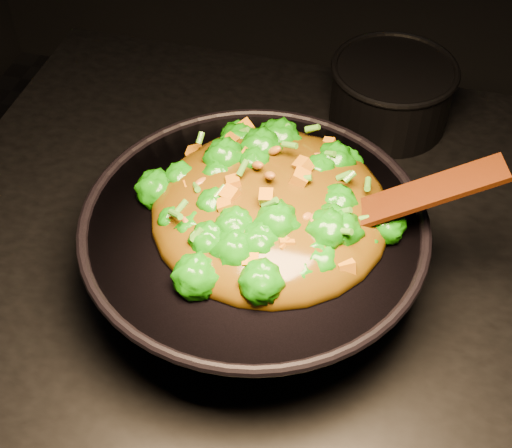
% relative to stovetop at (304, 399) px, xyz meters
% --- Properties ---
extents(stovetop, '(1.20, 0.90, 0.90)m').
position_rel_stovetop_xyz_m(stovetop, '(0.00, 0.00, 0.00)').
color(stovetop, black).
rests_on(stovetop, ground).
extents(wok, '(0.48, 0.48, 0.12)m').
position_rel_stovetop_xyz_m(wok, '(-0.08, -0.08, 0.51)').
color(wok, black).
rests_on(wok, stovetop).
extents(stir_fry, '(0.40, 0.40, 0.11)m').
position_rel_stovetop_xyz_m(stir_fry, '(-0.06, -0.06, 0.63)').
color(stir_fry, '#177508').
rests_on(stir_fry, wok).
extents(spatula, '(0.27, 0.13, 0.12)m').
position_rel_stovetop_xyz_m(spatula, '(0.09, -0.05, 0.62)').
color(spatula, '#331305').
rests_on(spatula, wok).
extents(back_pot, '(0.24, 0.24, 0.11)m').
position_rel_stovetop_xyz_m(back_pot, '(0.06, 0.32, 0.51)').
color(back_pot, black).
rests_on(back_pot, stovetop).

